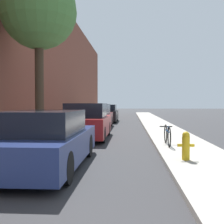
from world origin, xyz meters
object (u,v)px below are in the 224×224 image
Objects in this scene: parked_car_navy at (46,141)px; street_tree_near at (39,12)px; parked_car_maroon at (97,117)px; parked_car_black at (107,114)px; bicycle at (167,135)px; parked_car_red at (87,122)px; fire_hydrant at (186,145)px.

parked_car_navy is 0.72× the size of street_tree_near.
parked_car_black is (0.13, 5.72, -0.02)m from parked_car_maroon.
parked_car_navy is at bearing -90.26° from parked_car_black.
parked_car_maroon is 8.14m from bicycle.
parked_car_red is at bearing 49.61° from street_tree_near.
parked_car_black is at bearing 90.36° from parked_car_red.
bicycle is (4.61, -0.63, -4.41)m from street_tree_near.
parked_car_black reaches higher than parked_car_navy.
parked_car_maroon is at bearing -91.29° from parked_car_black.
parked_car_navy is 0.97× the size of parked_car_maroon.
bicycle is at bearing -37.62° from parked_car_red.
parked_car_maroon is 1.03× the size of parked_car_black.
parked_car_red is 10.75m from parked_car_black.
parked_car_navy is at bearing -170.45° from fire_hydrant.
parked_car_maroon is 0.74× the size of street_tree_near.
fire_hydrant is (3.44, -9.89, -0.22)m from parked_car_maroon.
street_tree_near is (-1.36, 3.66, 4.22)m from parked_car_navy.
parked_car_red is 0.92× the size of parked_car_black.
parked_car_maroon is at bearing 79.11° from street_tree_near.
parked_car_black is at bearing 88.71° from parked_car_maroon.
street_tree_near is at bearing -100.89° from parked_car_maroon.
street_tree_near is (-1.31, -6.80, 4.17)m from parked_car_maroon.
fire_hydrant is 2.46m from bicycle.
fire_hydrant is at bearing 9.55° from parked_car_navy.
parked_car_black is 2.75× the size of bicycle.
parked_car_black reaches higher than fire_hydrant.
fire_hydrant is at bearing -78.02° from parked_car_black.
street_tree_near is at bearing 172.66° from bicycle.
fire_hydrant is at bearing -56.24° from parked_car_red.
parked_car_navy is 6.24× the size of fire_hydrant.
parked_car_maroon is at bearing 109.18° from fire_hydrant.
fire_hydrant reaches higher than bicycle.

